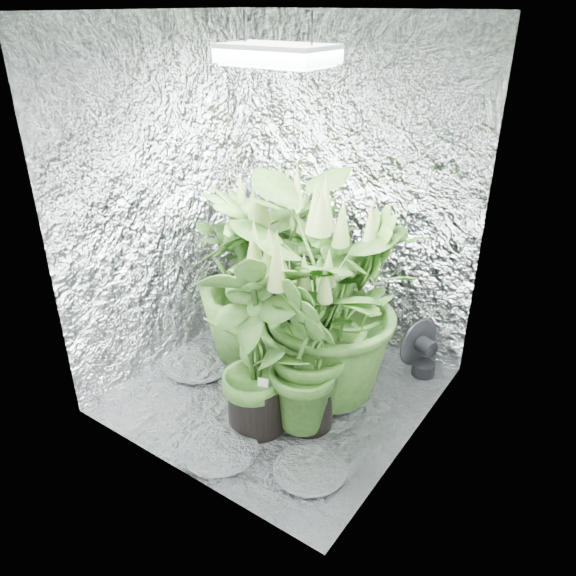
% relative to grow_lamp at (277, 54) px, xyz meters
% --- Properties ---
extents(ground, '(1.60, 1.60, 0.00)m').
position_rel_grow_lamp_xyz_m(ground, '(0.00, 0.00, -1.83)').
color(ground, silver).
rests_on(ground, ground).
extents(walls, '(1.62, 1.62, 2.00)m').
position_rel_grow_lamp_xyz_m(walls, '(0.00, 0.00, -0.83)').
color(walls, silver).
rests_on(walls, ground).
extents(ceiling, '(1.60, 1.60, 0.01)m').
position_rel_grow_lamp_xyz_m(ceiling, '(0.00, 0.00, 0.17)').
color(ceiling, silver).
rests_on(ceiling, walls).
extents(grow_lamp, '(0.50, 0.30, 0.22)m').
position_rel_grow_lamp_xyz_m(grow_lamp, '(0.00, 0.00, 0.00)').
color(grow_lamp, gray).
rests_on(grow_lamp, ceiling).
extents(plant_a, '(1.24, 1.24, 1.18)m').
position_rel_grow_lamp_xyz_m(plant_a, '(-0.30, 0.45, -1.26)').
color(plant_a, black).
rests_on(plant_a, ground).
extents(plant_b, '(0.60, 0.60, 0.95)m').
position_rel_grow_lamp_xyz_m(plant_b, '(-0.20, 0.64, -1.39)').
color(plant_b, black).
rests_on(plant_b, ground).
extents(plant_c, '(0.62, 0.62, 1.11)m').
position_rel_grow_lamp_xyz_m(plant_c, '(0.25, 0.37, -1.31)').
color(plant_c, black).
rests_on(plant_c, ground).
extents(plant_d, '(0.82, 0.82, 1.17)m').
position_rel_grow_lamp_xyz_m(plant_d, '(-0.37, 0.17, -1.29)').
color(plant_d, black).
rests_on(plant_d, ground).
extents(plant_e, '(1.43, 1.43, 1.30)m').
position_rel_grow_lamp_xyz_m(plant_e, '(0.22, 0.08, -1.21)').
color(plant_e, black).
rests_on(plant_e, ground).
extents(plant_f, '(0.76, 0.76, 1.14)m').
position_rel_grow_lamp_xyz_m(plant_f, '(0.08, -0.32, -1.31)').
color(plant_f, black).
rests_on(plant_f, ground).
extents(plant_g, '(0.71, 0.71, 1.02)m').
position_rel_grow_lamp_xyz_m(plant_g, '(0.30, -0.16, -1.36)').
color(plant_g, black).
rests_on(plant_g, ground).
extents(circulation_fan, '(0.19, 0.29, 0.35)m').
position_rel_grow_lamp_xyz_m(circulation_fan, '(0.60, 0.63, -1.68)').
color(circulation_fan, black).
rests_on(circulation_fan, ground).
extents(plant_label, '(0.06, 0.04, 0.09)m').
position_rel_grow_lamp_xyz_m(plant_label, '(0.15, -0.35, -1.53)').
color(plant_label, white).
rests_on(plant_label, plant_f).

